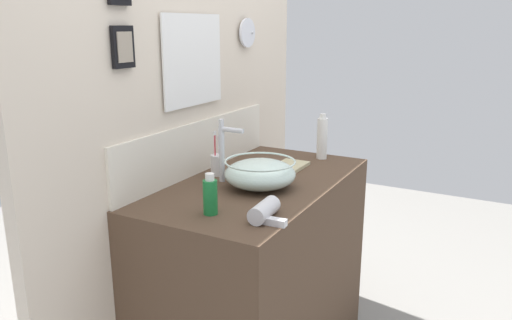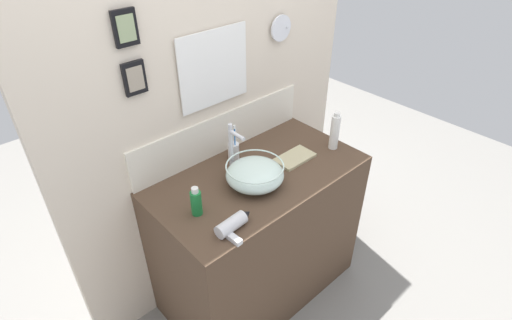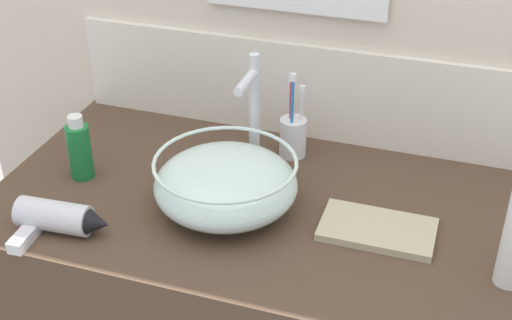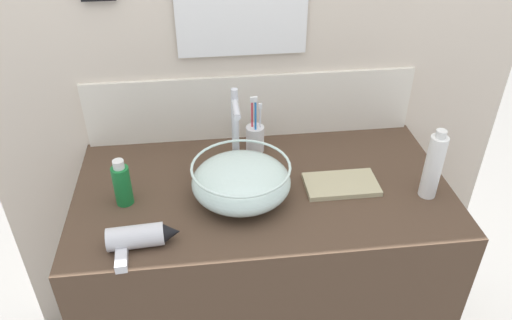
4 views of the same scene
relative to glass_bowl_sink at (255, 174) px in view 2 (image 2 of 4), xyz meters
name	(u,v)px [view 2 (image 2 of 4)]	position (x,y,z in m)	size (l,w,h in m)	color
ground_plane	(258,285)	(0.07, 0.05, -0.97)	(6.00, 6.00, 0.00)	gray
vanity_counter	(259,236)	(0.07, 0.05, -0.52)	(1.15, 0.62, 0.91)	#4C3828
back_panel	(216,101)	(0.07, 0.38, 0.24)	(1.86, 0.10, 2.42)	beige
glass_bowl_sink	(255,174)	(0.00, 0.00, 0.00)	(0.29, 0.29, 0.12)	silver
faucet	(232,145)	(0.00, 0.17, 0.09)	(0.02, 0.12, 0.27)	silver
hair_drier	(234,224)	(-0.28, -0.18, -0.03)	(0.19, 0.13, 0.06)	silver
toothbrush_cup	(234,150)	(0.07, 0.25, -0.01)	(0.06, 0.06, 0.21)	white
shampoo_bottle	(196,202)	(-0.34, 0.02, 0.01)	(0.05, 0.05, 0.15)	#197233
spray_bottle	(335,132)	(0.56, -0.05, 0.04)	(0.05, 0.05, 0.23)	white
hand_towel	(295,158)	(0.31, 0.02, -0.05)	(0.22, 0.13, 0.02)	tan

